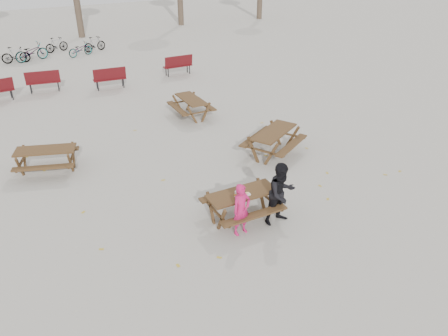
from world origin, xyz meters
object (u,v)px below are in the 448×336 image
adult (281,194)px  picnic_table_north (47,160)px  child (241,210)px  picnic_table_far (191,107)px  food_tray (247,195)px  main_picnic_table (242,199)px  soda_bottle (236,194)px  picnic_table_east (273,143)px

adult → picnic_table_north: (-4.84, 5.54, -0.45)m
child → picnic_table_far: child is taller
food_tray → picnic_table_far: (1.70, 7.27, -0.42)m
main_picnic_table → soda_bottle: (-0.24, -0.09, 0.26)m
soda_bottle → picnic_table_north: soda_bottle is taller
food_tray → soda_bottle: bearing=167.0°
picnic_table_east → picnic_table_far: size_ratio=1.10×
picnic_table_east → picnic_table_north: bearing=132.0°
picnic_table_north → soda_bottle: bearing=-34.9°
child → picnic_table_far: (2.07, 7.65, -0.30)m
food_tray → picnic_table_far: food_tray is taller
child → picnic_table_east: bearing=38.9°
picnic_table_north → picnic_table_far: size_ratio=1.00×
adult → picnic_table_far: (0.95, 7.68, -0.45)m
main_picnic_table → picnic_table_far: 7.33m
food_tray → picnic_table_far: size_ratio=0.10×
child → picnic_table_north: (-3.71, 5.51, -0.30)m
food_tray → main_picnic_table: bearing=101.9°
food_tray → picnic_table_far: 7.48m
main_picnic_table → picnic_table_east: bearing=44.8°
adult → picnic_table_east: (1.98, 3.32, -0.41)m
food_tray → picnic_table_east: picnic_table_east is taller
picnic_table_far → adult: bearing=172.7°
child → adult: 1.13m
soda_bottle → picnic_table_far: soda_bottle is taller
adult → picnic_table_far: bearing=78.2°
picnic_table_east → main_picnic_table: bearing=-165.1°
soda_bottle → picnic_table_east: size_ratio=0.09×
food_tray → child: 0.54m
picnic_table_north → picnic_table_far: 6.17m
main_picnic_table → food_tray: size_ratio=10.00×
main_picnic_table → soda_bottle: soda_bottle is taller
adult → picnic_table_north: 7.37m
main_picnic_table → adult: bearing=-35.5°
picnic_table_far → main_picnic_table: bearing=166.0°
picnic_table_east → adult: bearing=-150.8°
main_picnic_table → picnic_table_east: (2.77, 2.75, -0.17)m
picnic_table_far → child: bearing=164.6°
food_tray → child: size_ratio=0.13×
main_picnic_table → picnic_table_far: bearing=76.3°
soda_bottle → adult: (1.03, -0.48, -0.02)m
main_picnic_table → picnic_table_north: (-4.05, 4.98, -0.21)m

